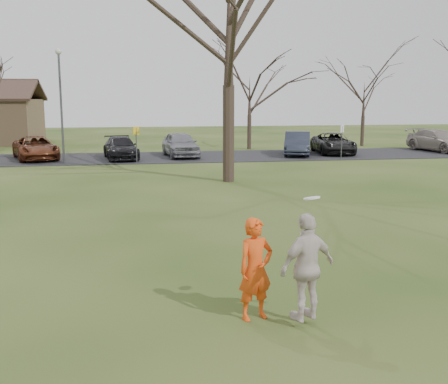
{
  "coord_description": "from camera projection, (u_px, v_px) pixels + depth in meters",
  "views": [
    {
      "loc": [
        -2.0,
        -8.26,
        3.71
      ],
      "look_at": [
        0.0,
        4.0,
        1.5
      ],
      "focal_mm": 43.1,
      "sensor_mm": 36.0,
      "label": 1
    }
  ],
  "objects": [
    {
      "name": "ground",
      "position": [
        262.0,
        321.0,
        8.99
      ],
      "size": [
        120.0,
        120.0,
        0.0
      ],
      "primitive_type": "plane",
      "color": "#1E380F",
      "rests_on": "ground"
    },
    {
      "name": "parking_strip",
      "position": [
        169.0,
        157.0,
        33.28
      ],
      "size": [
        62.0,
        6.5,
        0.04
      ],
      "primitive_type": "cube",
      "color": "black",
      "rests_on": "ground"
    },
    {
      "name": "player_defender",
      "position": [
        256.0,
        269.0,
        8.97
      ],
      "size": [
        0.73,
        0.59,
        1.74
      ],
      "primitive_type": "imported",
      "rotation": [
        0.0,
        0.0,
        0.31
      ],
      "color": "#E84913",
      "rests_on": "ground"
    },
    {
      "name": "car_2",
      "position": [
        36.0,
        148.0,
        31.83
      ],
      "size": [
        3.59,
        5.29,
        1.35
      ],
      "primitive_type": "imported",
      "rotation": [
        0.0,
        0.0,
        0.3
      ],
      "color": "#622C17",
      "rests_on": "parking_strip"
    },
    {
      "name": "car_3",
      "position": [
        121.0,
        148.0,
        32.16
      ],
      "size": [
        2.42,
        4.67,
        1.3
      ],
      "primitive_type": "imported",
      "rotation": [
        0.0,
        0.0,
        0.14
      ],
      "color": "black",
      "rests_on": "parking_strip"
    },
    {
      "name": "car_4",
      "position": [
        180.0,
        144.0,
        33.32
      ],
      "size": [
        2.32,
        4.68,
        1.53
      ],
      "primitive_type": "imported",
      "rotation": [
        0.0,
        0.0,
        0.12
      ],
      "color": "gray",
      "rests_on": "parking_strip"
    },
    {
      "name": "car_5",
      "position": [
        297.0,
        143.0,
        34.29
      ],
      "size": [
        2.83,
        4.73,
        1.47
      ],
      "primitive_type": "imported",
      "rotation": [
        0.0,
        0.0,
        -0.31
      ],
      "color": "#292E3D",
      "rests_on": "parking_strip"
    },
    {
      "name": "car_6",
      "position": [
        333.0,
        143.0,
        35.12
      ],
      "size": [
        2.73,
        5.0,
        1.33
      ],
      "primitive_type": "imported",
      "rotation": [
        0.0,
        0.0,
        -0.11
      ],
      "color": "black",
      "rests_on": "parking_strip"
    },
    {
      "name": "car_7",
      "position": [
        439.0,
        140.0,
        36.57
      ],
      "size": [
        2.98,
        5.34,
        1.46
      ],
      "primitive_type": "imported",
      "rotation": [
        0.0,
        0.0,
        0.2
      ],
      "color": "gray",
      "rests_on": "parking_strip"
    },
    {
      "name": "catching_play",
      "position": [
        307.0,
        267.0,
        8.66
      ],
      "size": [
        1.13,
        0.79,
        2.03
      ],
      "color": "beige",
      "rests_on": "ground"
    },
    {
      "name": "lamp_post",
      "position": [
        60.0,
        92.0,
        29.21
      ],
      "size": [
        0.34,
        0.34,
        6.27
      ],
      "color": "#47474C",
      "rests_on": "ground"
    },
    {
      "name": "sign_yellow",
      "position": [
        136.0,
        138.0,
        29.8
      ],
      "size": [
        0.35,
        0.35,
        2.08
      ],
      "color": "#47474C",
      "rests_on": "ground"
    },
    {
      "name": "sign_white",
      "position": [
        342.0,
        136.0,
        31.7
      ],
      "size": [
        0.35,
        0.35,
        2.08
      ],
      "color": "#47474C",
      "rests_on": "ground"
    },
    {
      "name": "big_tree",
      "position": [
        229.0,
        18.0,
        22.66
      ],
      "size": [
        9.0,
        9.0,
        14.0
      ],
      "primitive_type": null,
      "color": "#352821",
      "rests_on": "ground"
    },
    {
      "name": "small_tree_row",
      "position": [
        226.0,
        94.0,
        38.21
      ],
      "size": [
        55.0,
        5.9,
        8.5
      ],
      "color": "#352821",
      "rests_on": "ground"
    }
  ]
}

